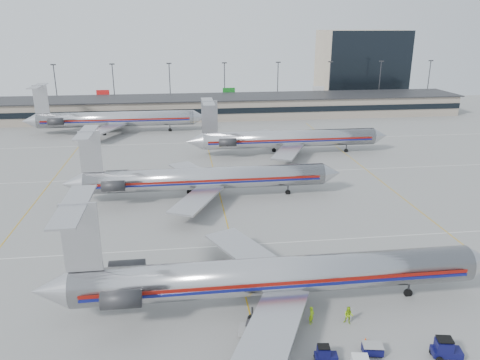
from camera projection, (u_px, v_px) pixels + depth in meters
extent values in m
plane|color=gray|center=(243.00, 286.00, 51.60)|extent=(260.00, 260.00, 0.00)
cube|color=silver|center=(233.00, 245.00, 61.00)|extent=(160.00, 0.15, 0.02)
cube|color=gray|center=(200.00, 108.00, 142.74)|extent=(160.00, 16.00, 6.00)
cube|color=black|center=(201.00, 112.00, 135.06)|extent=(160.00, 0.20, 1.60)
cube|color=#2D2D30|center=(200.00, 97.00, 141.75)|extent=(162.00, 17.00, 0.30)
cylinder|color=#38383D|center=(56.00, 89.00, 148.98)|extent=(0.30, 0.30, 15.00)
cube|color=#2D2D30|center=(53.00, 65.00, 146.55)|extent=(1.60, 0.40, 0.35)
cylinder|color=#38383D|center=(114.00, 88.00, 151.17)|extent=(0.30, 0.30, 15.00)
cube|color=#2D2D30|center=(112.00, 64.00, 148.74)|extent=(1.60, 0.40, 0.35)
cylinder|color=#38383D|center=(170.00, 87.00, 153.36)|extent=(0.30, 0.30, 15.00)
cube|color=#2D2D30|center=(169.00, 63.00, 150.93)|extent=(1.60, 0.40, 0.35)
cylinder|color=#38383D|center=(225.00, 86.00, 155.55)|extent=(0.30, 0.30, 15.00)
cube|color=#2D2D30|center=(224.00, 63.00, 153.12)|extent=(1.60, 0.40, 0.35)
cylinder|color=#38383D|center=(278.00, 85.00, 157.74)|extent=(0.30, 0.30, 15.00)
cube|color=#2D2D30|center=(278.00, 62.00, 155.31)|extent=(1.60, 0.40, 0.35)
cylinder|color=#38383D|center=(329.00, 85.00, 159.93)|extent=(0.30, 0.30, 15.00)
cube|color=#2D2D30|center=(331.00, 62.00, 157.50)|extent=(1.60, 0.40, 0.35)
cylinder|color=#38383D|center=(379.00, 84.00, 162.12)|extent=(0.30, 0.30, 15.00)
cube|color=#2D2D30|center=(381.00, 61.00, 159.69)|extent=(1.60, 0.40, 0.35)
cylinder|color=#38383D|center=(428.00, 83.00, 164.31)|extent=(0.30, 0.30, 15.00)
cube|color=#2D2D30|center=(431.00, 61.00, 161.88)|extent=(1.60, 0.40, 0.35)
cube|color=tan|center=(361.00, 65.00, 175.44)|extent=(30.00, 20.00, 25.00)
cylinder|color=#BCBCC1|center=(278.00, 275.00, 46.93)|extent=(40.36, 3.73, 3.73)
cone|color=#BCBCC1|center=(480.00, 262.00, 49.58)|extent=(3.23, 3.73, 3.73)
cone|color=#B6B6BB|center=(51.00, 291.00, 44.25)|extent=(3.63, 3.73, 3.73)
cube|color=maroon|center=(283.00, 284.00, 45.11)|extent=(38.34, 0.05, 0.35)
cube|color=navy|center=(282.00, 287.00, 45.24)|extent=(38.34, 0.05, 0.28)
cube|color=#B6B6BB|center=(248.00, 253.00, 53.64)|extent=(9.38, 13.68, 0.32)
cube|color=#B6B6BB|center=(272.00, 329.00, 40.37)|extent=(9.38, 13.68, 0.32)
cube|color=#B6B6BB|center=(81.00, 238.00, 42.96)|extent=(3.43, 0.25, 6.86)
cube|color=#B6B6BB|center=(74.00, 205.00, 41.89)|extent=(2.42, 10.59, 0.18)
cylinder|color=#2D2D30|center=(127.00, 268.00, 47.69)|extent=(3.63, 1.72, 1.72)
cylinder|color=#2D2D30|center=(121.00, 299.00, 42.29)|extent=(3.63, 1.72, 1.72)
cylinder|color=#2D2D30|center=(409.00, 289.00, 49.51)|extent=(0.20, 0.20, 1.66)
cylinder|color=#2D2D30|center=(252.00, 315.00, 45.14)|extent=(0.20, 0.20, 1.66)
cylinder|color=#2D2D30|center=(245.00, 288.00, 49.70)|extent=(0.20, 0.20, 1.66)
cylinder|color=black|center=(408.00, 293.00, 49.66)|extent=(0.91, 0.30, 0.91)
cylinder|color=#BCBCC1|center=(207.00, 178.00, 76.51)|extent=(38.99, 3.61, 3.61)
cone|color=#BCBCC1|center=(331.00, 173.00, 79.07)|extent=(3.12, 3.61, 3.61)
cone|color=#B6B6BB|center=(73.00, 184.00, 73.93)|extent=(3.51, 3.61, 3.61)
cube|color=maroon|center=(208.00, 181.00, 74.76)|extent=(37.04, 0.05, 0.34)
cube|color=navy|center=(208.00, 183.00, 74.89)|extent=(37.04, 0.05, 0.27)
cube|color=#B6B6BB|center=(194.00, 172.00, 83.00)|extent=(9.07, 13.21, 0.31)
cube|color=#B6B6BB|center=(197.00, 199.00, 70.17)|extent=(9.07, 13.21, 0.31)
cube|color=#B6B6BB|center=(90.00, 152.00, 72.68)|extent=(3.31, 0.24, 6.63)
cube|color=#B6B6BB|center=(86.00, 132.00, 71.65)|extent=(2.34, 10.23, 0.18)
cylinder|color=#2D2D30|center=(118.00, 175.00, 77.25)|extent=(3.51, 1.66, 1.66)
cylinder|color=#2D2D30|center=(113.00, 186.00, 72.03)|extent=(3.51, 1.66, 1.66)
cylinder|color=#2D2D30|center=(288.00, 190.00, 79.00)|extent=(0.19, 0.19, 1.61)
cylinder|color=#2D2D30|center=(190.00, 199.00, 74.79)|extent=(0.19, 0.19, 1.61)
cylinder|color=#2D2D30|center=(189.00, 189.00, 79.19)|extent=(0.19, 0.19, 1.61)
cylinder|color=black|center=(288.00, 192.00, 79.15)|extent=(0.88, 0.29, 0.88)
cylinder|color=#BCBCC1|center=(290.00, 139.00, 102.32)|extent=(38.03, 3.70, 3.70)
cone|color=#BCBCC1|center=(380.00, 136.00, 104.83)|extent=(3.20, 3.70, 3.70)
cone|color=#B6B6BB|center=(195.00, 142.00, 99.79)|extent=(3.60, 3.70, 3.70)
cube|color=maroon|center=(292.00, 140.00, 100.52)|extent=(36.13, 0.05, 0.35)
cube|color=navy|center=(292.00, 142.00, 100.65)|extent=(36.13, 0.05, 0.28)
cube|color=#B6B6BB|center=(274.00, 136.00, 108.98)|extent=(9.31, 13.57, 0.32)
cube|color=#B6B6BB|center=(288.00, 152.00, 95.81)|extent=(9.31, 13.57, 0.32)
cube|color=#B6B6BB|center=(210.00, 117.00, 98.51)|extent=(3.40, 0.25, 6.81)
cube|color=#B6B6BB|center=(208.00, 102.00, 97.45)|extent=(2.40, 10.51, 0.18)
cylinder|color=#2D2D30|center=(225.00, 136.00, 103.20)|extent=(3.60, 1.70, 1.70)
cylinder|color=#2D2D30|center=(228.00, 142.00, 97.84)|extent=(3.60, 1.70, 1.70)
cylinder|color=#2D2D30|center=(346.00, 149.00, 104.76)|extent=(0.20, 0.20, 1.65)
cylinder|color=#2D2D30|center=(278.00, 154.00, 100.55)|extent=(0.20, 0.20, 1.65)
cylinder|color=#2D2D30|center=(274.00, 148.00, 105.07)|extent=(0.20, 0.20, 1.65)
cylinder|color=black|center=(346.00, 151.00, 104.91)|extent=(0.90, 0.30, 0.90)
cylinder|color=#BCBCC1|center=(117.00, 119.00, 122.23)|extent=(39.89, 3.88, 3.88)
cone|color=#BCBCC1|center=(200.00, 117.00, 124.86)|extent=(3.36, 3.88, 3.88)
cone|color=#B6B6BB|center=(30.00, 121.00, 119.58)|extent=(3.78, 3.88, 3.88)
cube|color=maroon|center=(116.00, 120.00, 120.35)|extent=(37.89, 0.05, 0.37)
cube|color=navy|center=(116.00, 122.00, 120.48)|extent=(37.89, 0.05, 0.29)
cube|color=#B6B6BB|center=(113.00, 118.00, 129.22)|extent=(9.76, 14.23, 0.34)
cube|color=#B6B6BB|center=(105.00, 129.00, 115.41)|extent=(9.76, 14.23, 0.34)
cube|color=#B6B6BB|center=(41.00, 99.00, 118.24)|extent=(3.57, 0.26, 7.14)
cube|color=#B6B6BB|center=(38.00, 86.00, 117.13)|extent=(2.52, 11.02, 0.19)
cylinder|color=#2D2D30|center=(61.00, 117.00, 123.16)|extent=(3.78, 1.78, 1.78)
cylinder|color=#2D2D30|center=(56.00, 122.00, 117.53)|extent=(3.78, 1.78, 1.78)
cylinder|color=#2D2D30|center=(170.00, 128.00, 124.79)|extent=(0.21, 0.21, 1.73)
cylinder|color=#2D2D30|center=(104.00, 132.00, 120.38)|extent=(0.21, 0.21, 1.73)
cylinder|color=#2D2D30|center=(107.00, 128.00, 125.12)|extent=(0.21, 0.21, 1.73)
cylinder|color=black|center=(170.00, 130.00, 124.95)|extent=(0.94, 0.31, 0.94)
cube|color=#0A0B3C|center=(326.00, 356.00, 40.00)|extent=(2.05, 1.20, 0.44)
cube|color=#0A0B3C|center=(323.00, 352.00, 39.80)|extent=(1.16, 1.01, 0.79)
cube|color=black|center=(324.00, 346.00, 39.63)|extent=(1.11, 0.96, 0.07)
cylinder|color=black|center=(332.00, 355.00, 40.58)|extent=(0.49, 0.16, 0.49)
cylinder|color=black|center=(316.00, 356.00, 40.41)|extent=(0.49, 0.16, 0.49)
cube|color=#0A0B3C|center=(446.00, 352.00, 40.33)|extent=(2.70, 1.71, 0.57)
cube|color=#0A0B3C|center=(444.00, 346.00, 40.07)|extent=(1.56, 1.38, 1.02)
cube|color=black|center=(445.00, 339.00, 39.86)|extent=(1.49, 1.31, 0.09)
cylinder|color=black|center=(452.00, 350.00, 41.08)|extent=(0.64, 0.20, 0.64)
cylinder|color=black|center=(460.00, 359.00, 40.01)|extent=(0.64, 0.20, 0.64)
cylinder|color=black|center=(433.00, 352.00, 40.86)|extent=(0.64, 0.20, 0.64)
cylinder|color=black|center=(440.00, 360.00, 39.79)|extent=(0.64, 0.20, 0.64)
cube|color=#0A0B3C|center=(372.00, 349.00, 40.83)|extent=(1.93, 1.49, 0.64)
cube|color=gray|center=(373.00, 345.00, 40.69)|extent=(1.93, 1.49, 0.05)
cylinder|color=black|center=(377.00, 348.00, 41.49)|extent=(0.33, 0.13, 0.33)
cylinder|color=black|center=(381.00, 356.00, 40.55)|extent=(0.33, 0.13, 0.33)
cylinder|color=black|center=(363.00, 350.00, 41.34)|extent=(0.33, 0.13, 0.33)
cylinder|color=black|center=(367.00, 357.00, 40.39)|extent=(0.33, 0.13, 0.33)
cube|color=gray|center=(261.00, 332.00, 43.18)|extent=(4.36, 2.61, 0.57)
cube|color=#2D2D30|center=(268.00, 319.00, 42.84)|extent=(4.28, 2.19, 1.47)
cylinder|color=black|center=(275.00, 328.00, 44.02)|extent=(0.57, 0.18, 0.57)
cylinder|color=black|center=(278.00, 337.00, 42.84)|extent=(0.57, 0.18, 0.57)
cylinder|color=black|center=(244.00, 331.00, 43.66)|extent=(0.57, 0.18, 0.57)
cylinder|color=black|center=(246.00, 339.00, 42.48)|extent=(0.57, 0.18, 0.57)
imported|color=#A1E115|center=(312.00, 315.00, 44.94)|extent=(0.76, 0.79, 1.82)
imported|color=#8FC412|center=(348.00, 315.00, 44.93)|extent=(1.10, 1.03, 1.80)
cone|color=#F94C08|center=(365.00, 340.00, 42.42)|extent=(0.51, 0.51, 0.53)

